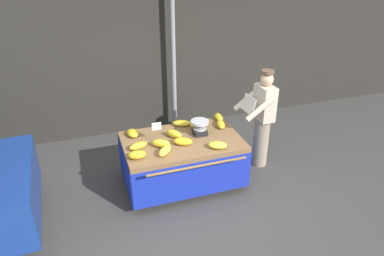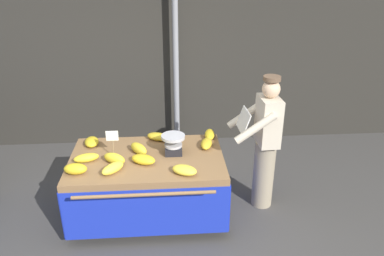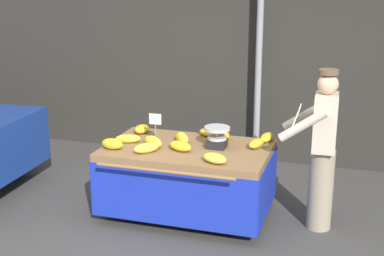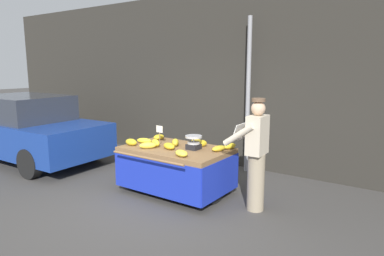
# 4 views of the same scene
# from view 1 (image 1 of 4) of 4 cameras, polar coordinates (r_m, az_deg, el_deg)

# --- Properties ---
(ground_plane) EXTENTS (60.00, 60.00, 0.00)m
(ground_plane) POSITION_cam_1_polar(r_m,az_deg,el_deg) (5.38, 0.49, -12.81)
(ground_plane) COLOR #423F3D
(back_wall) EXTENTS (16.00, 0.24, 3.79)m
(back_wall) POSITION_cam_1_polar(r_m,az_deg,el_deg) (7.07, -7.35, 14.34)
(back_wall) COLOR #2D2B26
(back_wall) RESTS_ON ground
(street_pole) EXTENTS (0.09, 0.09, 3.15)m
(street_pole) POSITION_cam_1_polar(r_m,az_deg,el_deg) (6.93, -3.00, 11.53)
(street_pole) COLOR gray
(street_pole) RESTS_ON ground
(banana_cart) EXTENTS (1.81, 1.33, 0.80)m
(banana_cart) POSITION_cam_1_polar(r_m,az_deg,el_deg) (5.56, -1.58, -3.72)
(banana_cart) COLOR olive
(banana_cart) RESTS_ON ground
(weighing_scale) EXTENTS (0.28, 0.28, 0.24)m
(weighing_scale) POSITION_cam_1_polar(r_m,az_deg,el_deg) (5.55, 1.24, 0.07)
(weighing_scale) COLOR black
(weighing_scale) RESTS_ON banana_cart
(price_sign) EXTENTS (0.14, 0.01, 0.34)m
(price_sign) POSITION_cam_1_polar(r_m,az_deg,el_deg) (5.28, -5.66, -0.05)
(price_sign) COLOR #997A51
(price_sign) RESTS_ON banana_cart
(banana_bunch_0) EXTENTS (0.32, 0.28, 0.10)m
(banana_bunch_0) POSITION_cam_1_polar(r_m,az_deg,el_deg) (5.23, 4.10, -2.75)
(banana_bunch_0) COLOR yellow
(banana_bunch_0) RESTS_ON banana_cart
(banana_bunch_1) EXTENTS (0.16, 0.30, 0.09)m
(banana_bunch_1) POSITION_cam_1_polar(r_m,az_deg,el_deg) (6.06, 4.26, 1.72)
(banana_bunch_1) COLOR gold
(banana_bunch_1) RESTS_ON banana_cart
(banana_bunch_2) EXTENTS (0.19, 0.30, 0.09)m
(banana_bunch_2) POSITION_cam_1_polar(r_m,az_deg,el_deg) (5.83, 4.58, 0.60)
(banana_bunch_2) COLOR gold
(banana_bunch_2) RESTS_ON banana_cart
(banana_bunch_3) EXTENTS (0.21, 0.25, 0.12)m
(banana_bunch_3) POSITION_cam_1_polar(r_m,az_deg,el_deg) (5.78, 0.40, 0.56)
(banana_bunch_3) COLOR gold
(banana_bunch_3) RESTS_ON banana_cart
(banana_bunch_4) EXTENTS (0.33, 0.27, 0.11)m
(banana_bunch_4) POSITION_cam_1_polar(r_m,az_deg,el_deg) (5.30, -1.47, -2.15)
(banana_bunch_4) COLOR gold
(banana_bunch_4) RESTS_ON banana_cart
(banana_bunch_5) EXTENTS (0.30, 0.25, 0.12)m
(banana_bunch_5) POSITION_cam_1_polar(r_m,az_deg,el_deg) (5.25, -4.96, -2.47)
(banana_bunch_5) COLOR yellow
(banana_bunch_5) RESTS_ON banana_cart
(banana_bunch_6) EXTENTS (0.26, 0.30, 0.12)m
(banana_bunch_6) POSITION_cam_1_polar(r_m,az_deg,el_deg) (5.49, -2.89, -0.95)
(banana_bunch_6) COLOR yellow
(banana_bunch_6) RESTS_ON banana_cart
(banana_bunch_7) EXTENTS (0.20, 0.28, 0.09)m
(banana_bunch_7) POSITION_cam_1_polar(r_m,az_deg,el_deg) (5.62, -9.44, -0.82)
(banana_bunch_7) COLOR gold
(banana_bunch_7) RESTS_ON banana_cart
(banana_bunch_8) EXTENTS (0.33, 0.26, 0.09)m
(banana_bunch_8) POSITION_cam_1_polar(r_m,az_deg,el_deg) (5.85, -1.68, 0.77)
(banana_bunch_8) COLOR gold
(banana_bunch_8) RESTS_ON banana_cart
(banana_bunch_9) EXTENTS (0.29, 0.30, 0.11)m
(banana_bunch_9) POSITION_cam_1_polar(r_m,az_deg,el_deg) (5.09, -4.36, -3.62)
(banana_bunch_9) COLOR yellow
(banana_bunch_9) RESTS_ON banana_cart
(banana_bunch_10) EXTENTS (0.31, 0.20, 0.10)m
(banana_bunch_10) POSITION_cam_1_polar(r_m,az_deg,el_deg) (5.26, -8.56, -2.81)
(banana_bunch_10) COLOR yellow
(banana_bunch_10) RESTS_ON banana_cart
(banana_bunch_11) EXTENTS (0.26, 0.17, 0.12)m
(banana_bunch_11) POSITION_cam_1_polar(r_m,az_deg,el_deg) (5.02, -8.77, -4.25)
(banana_bunch_11) COLOR gold
(banana_bunch_11) RESTS_ON banana_cart
(vendor_person) EXTENTS (0.59, 0.53, 1.71)m
(vendor_person) POSITION_cam_1_polar(r_m,az_deg,el_deg) (6.03, 11.11, 1.39)
(vendor_person) COLOR gray
(vendor_person) RESTS_ON ground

